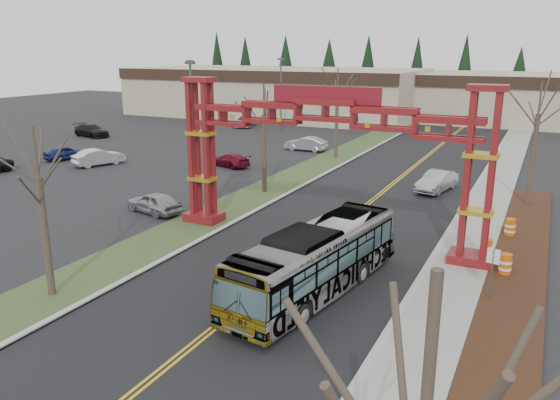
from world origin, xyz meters
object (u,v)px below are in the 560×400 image
Objects in this scene: parked_car_near_a at (154,203)px; barrel_north at (510,228)px; parked_car_mid_a at (230,160)px; light_pole_mid at (191,93)px; parked_car_far_c at (91,130)px; retail_building_east at (547,99)px; parked_car_mid_b at (65,153)px; gateway_arch at (325,136)px; bare_tree_median_mid at (264,116)px; bare_tree_median_far at (337,92)px; parked_car_far_b at (245,121)px; bare_tree_right_far at (538,115)px; parked_car_near_b at (98,157)px; barrel_south at (505,265)px; bare_tree_median_near at (38,178)px; barrel_mid at (486,249)px; silver_sedan at (437,181)px; light_pole_far at (281,90)px; light_pole_near at (192,108)px; retail_building_west at (276,92)px; parked_car_far_a at (306,144)px; transit_bus at (316,261)px; street_sign at (493,264)px.

parked_car_near_a reaches higher than barrel_north.
parked_car_near_a reaches higher than parked_car_mid_a.
parked_car_far_c is at bearing -157.74° from light_pole_mid.
retail_building_east is 65.98m from parked_car_mid_b.
bare_tree_median_mid is at bearing 134.64° from gateway_arch.
parked_car_far_b is at bearing 140.99° from bare_tree_median_far.
parked_car_near_b is at bearing -175.42° from bare_tree_right_far.
barrel_north is (49.49, -17.48, -0.21)m from parked_car_far_c.
barrel_south is (37.20, -39.84, -0.19)m from parked_car_far_b.
bare_tree_median_near reaches higher than parked_car_mid_a.
parked_car_mid_b is 0.53× the size of bare_tree_median_near.
bare_tree_median_far is at bearing 90.00° from bare_tree_median_near.
parked_car_mid_a reaches higher than barrel_mid.
silver_sedan is at bearing 169.36° from bare_tree_right_far.
silver_sedan is 8.54m from bare_tree_right_far.
parked_car_near_a is at bearing -109.61° from retail_building_east.
gateway_arch is 46.44m from parked_car_far_c.
parked_car_near_a is at bearing 165.64° from parked_car_near_b.
parked_car_far_c is 24.41m from light_pole_far.
barrel_south is 1.00× the size of barrel_north.
gateway_arch is at bearing 62.68° from parked_car_mid_a.
silver_sedan is 16.19m from barrel_south.
bare_tree_median_far is 14.35m from light_pole_near.
light_pole_mid reaches higher than gateway_arch.
retail_building_west is 8.66× the size of parked_car_far_b.
light_pole_far is 8.55× the size of barrel_north.
retail_building_west is 10.91× the size of parked_car_near_a.
retail_building_west is 5.25× the size of bare_tree_median_far.
parked_car_mid_b is 0.88× the size of parked_car_far_a.
bare_tree_median_mid reaches higher than barrel_south.
retail_building_east is at bearing 80.83° from gateway_arch.
gateway_arch is 0.40× the size of retail_building_west.
light_pole_near is (22.53, -10.23, 4.72)m from parked_car_far_c.
bare_tree_median_far is at bearing 154.52° from silver_sedan.
parked_car_far_c reaches higher than barrel_north.
parked_car_mid_a is at bearing 136.43° from bare_tree_median_mid.
parked_car_far_c reaches higher than parked_car_mid_a.
transit_bus is 1.30× the size of bare_tree_right_far.
bare_tree_median_far is at bearing -47.27° from light_pole_far.
light_pole_near is (-5.53, 12.48, 4.77)m from parked_car_near_a.
barrel_mid is (35.16, -9.08, -0.22)m from parked_car_near_b.
bare_tree_right_far is at bearing 85.63° from barrel_north.
parked_car_mid_a is (-15.31, 15.05, -5.36)m from gateway_arch.
retail_building_west is at bearing 93.78° from light_pole_mid.
parked_car_far_a is at bearing 96.56° from bare_tree_median_near.
parked_car_near_b is 1.17× the size of parked_car_mid_b.
gateway_arch is 1.92× the size of light_pole_near.
light_pole_far is (-31.03, 24.31, -0.84)m from bare_tree_right_far.
street_sign is at bearing 176.95° from parked_car_mid_b.
light_pole_mid reaches higher than parked_car_far_c.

